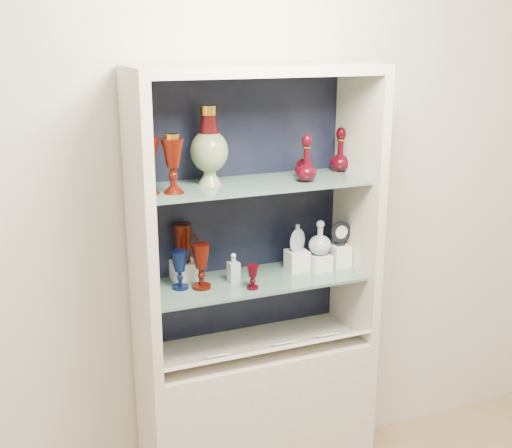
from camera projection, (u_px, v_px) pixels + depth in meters
name	position (u px, v px, depth m)	size (l,w,h in m)	color
wall_back	(237.00, 189.00, 2.81)	(3.50, 0.02, 2.80)	beige
cabinet_base	(256.00, 420.00, 2.90)	(1.00, 0.40, 0.75)	#BFB5A3
cabinet_back_panel	(240.00, 207.00, 2.81)	(0.98, 0.02, 1.15)	black
cabinet_side_left	(141.00, 231.00, 2.46)	(0.04, 0.40, 1.15)	#BFB5A3
cabinet_side_right	(357.00, 207.00, 2.81)	(0.04, 0.40, 1.15)	#BFB5A3
cabinet_top_cap	(256.00, 70.00, 2.47)	(1.00, 0.40, 0.04)	#BFB5A3
shelf_lower	(254.00, 280.00, 2.73)	(0.92, 0.34, 0.01)	slate
shelf_upper	(254.00, 184.00, 2.62)	(0.92, 0.34, 0.01)	slate
label_ledge	(266.00, 349.00, 2.69)	(0.92, 0.18, 0.01)	#BFB5A3
label_card_0	(326.00, 335.00, 2.79)	(0.10, 0.07, 0.00)	white
label_card_1	(217.00, 356.00, 2.61)	(0.10, 0.07, 0.00)	white
label_card_2	(283.00, 343.00, 2.72)	(0.10, 0.07, 0.00)	white
pedestal_lamp_left	(148.00, 164.00, 2.40)	(0.09, 0.09, 0.23)	#4A0E05
pedestal_lamp_right	(173.00, 164.00, 2.41)	(0.09, 0.09, 0.23)	#4A0E05
enamel_urn	(209.00, 146.00, 2.54)	(0.15, 0.15, 0.31)	#0D401B
ruby_decanter_a	(307.00, 155.00, 2.61)	(0.09, 0.09, 0.22)	#47050F
ruby_decanter_b	(340.00, 148.00, 2.81)	(0.09, 0.09, 0.21)	#47050F
lidded_bowl	(304.00, 166.00, 2.71)	(0.09, 0.09, 0.10)	#47050F
cobalt_goblet	(180.00, 270.00, 2.61)	(0.07, 0.07, 0.16)	#08123B
ruby_goblet_tall	(201.00, 266.00, 2.61)	(0.08, 0.08, 0.19)	#4A0E05
ruby_goblet_small	(253.00, 277.00, 2.61)	(0.05, 0.05, 0.10)	#47050F
riser_ruby_pitcher	(184.00, 270.00, 2.72)	(0.10, 0.10, 0.08)	silver
ruby_pitcher	(183.00, 243.00, 2.68)	(0.12, 0.08, 0.17)	#4A0E05
clear_square_bottle	(234.00, 268.00, 2.68)	(0.04, 0.04, 0.13)	#9CAFB5
riser_flat_flask	(297.00, 260.00, 2.83)	(0.09, 0.09, 0.09)	silver
flat_flask	(297.00, 237.00, 2.80)	(0.09, 0.04, 0.12)	#A2A7B3
riser_clear_round_decanter	(319.00, 262.00, 2.84)	(0.09, 0.09, 0.07)	silver
clear_round_decanter	(320.00, 239.00, 2.80)	(0.10, 0.10, 0.15)	#9CAFB5
riser_cameo_medallion	(340.00, 256.00, 2.87)	(0.08, 0.08, 0.10)	silver
cameo_medallion	(341.00, 233.00, 2.84)	(0.10, 0.04, 0.12)	black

